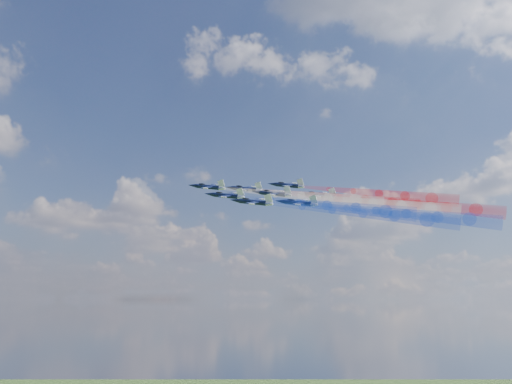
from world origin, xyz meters
TOP-DOWN VIEW (x-y plane):
  - jet_lead at (-7.45, 25.05)m, footprint 15.25×15.62m
  - trail_lead at (9.77, 3.17)m, footprint 31.62×38.88m
  - jet_inner_left at (-9.39, 12.50)m, footprint 15.25×15.62m
  - trail_inner_left at (7.83, -9.38)m, footprint 31.62×38.88m
  - jet_inner_right at (3.54, 21.65)m, footprint 15.25×15.62m
  - trail_inner_right at (20.76, -0.23)m, footprint 31.62×38.88m
  - jet_outer_left at (-9.75, -0.73)m, footprint 15.25×15.62m
  - trail_outer_left at (7.46, -22.61)m, footprint 31.62×38.88m
  - jet_center_third at (4.61, 9.31)m, footprint 15.25×15.62m
  - trail_center_third at (21.83, -12.57)m, footprint 31.62×38.88m
  - jet_outer_right at (17.71, 19.10)m, footprint 15.25×15.62m
  - trail_outer_right at (34.92, -2.78)m, footprint 31.62×38.88m
  - jet_rear_left at (3.21, -3.26)m, footprint 15.25×15.62m
  - trail_rear_left at (20.43, -25.14)m, footprint 31.62×38.88m
  - jet_rear_right at (17.17, 4.32)m, footprint 15.25×15.62m
  - trail_rear_right at (34.39, -17.56)m, footprint 31.62×38.88m

SIDE VIEW (x-z plane):
  - trail_outer_left at x=7.46m, z-range 140.33..151.53m
  - trail_rear_left at x=20.43m, z-range 140.95..152.15m
  - trail_inner_left at x=7.83m, z-range 143.80..155.00m
  - jet_outer_left at x=-9.75m, z-range 146.13..153.48m
  - jet_rear_left at x=3.21m, z-range 146.75..154.11m
  - trail_center_third at x=21.83m, z-range 145.34..156.54m
  - trail_rear_right at x=34.39m, z-range 145.42..156.62m
  - jet_inner_left at x=-9.39m, z-range 149.59..156.95m
  - trail_lead at x=9.77m, z-range 148.27..159.47m
  - trail_inner_right at x=20.76m, z-range 148.31..159.51m
  - jet_center_third at x=4.61m, z-range 151.14..158.50m
  - jet_rear_right at x=17.17m, z-range 151.21..158.57m
  - trail_outer_right at x=34.92m, z-range 150.57..161.77m
  - jet_lead at x=-7.45m, z-range 154.06..161.42m
  - jet_inner_right at x=3.54m, z-range 154.11..161.46m
  - jet_outer_right at x=17.71m, z-range 156.36..163.72m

